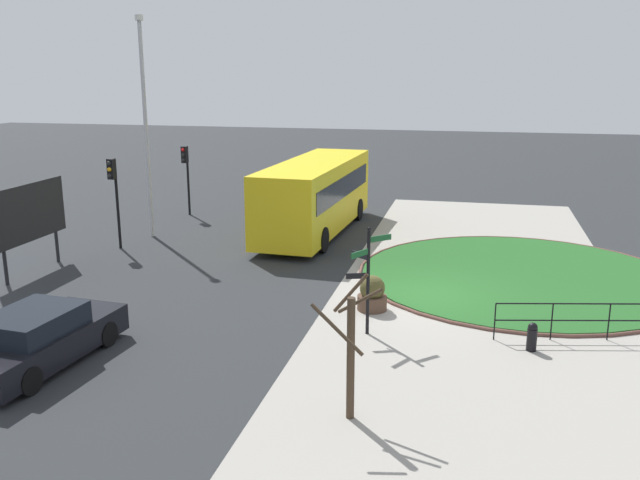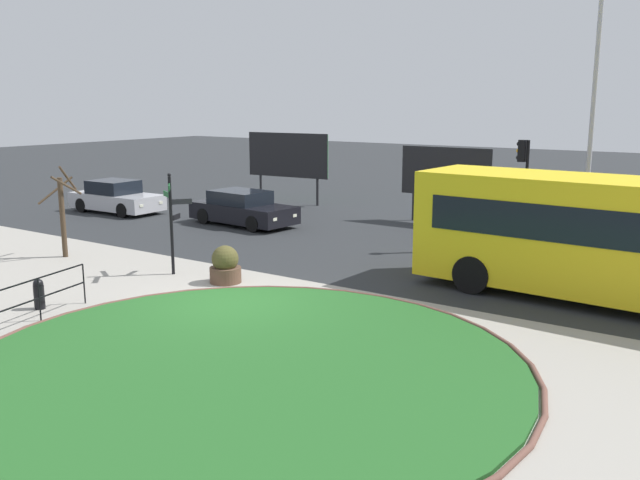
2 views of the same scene
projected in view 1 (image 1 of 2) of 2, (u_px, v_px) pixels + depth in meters
name	position (u px, v px, depth m)	size (l,w,h in m)	color
ground	(427.00, 297.00, 20.96)	(120.00, 120.00, 0.00)	#282B2D
sidewalk_paving	(478.00, 301.00, 20.61)	(32.00, 8.90, 0.02)	#9E998E
grass_island	(519.00, 276.00, 23.01)	(10.66, 10.66, 0.10)	#235B23
grass_kerb_ring	(519.00, 275.00, 23.01)	(10.97, 10.97, 0.11)	brown
signpost_directional	(367.00, 272.00, 17.62)	(1.14, 1.07, 2.94)	black
bollard_foreground	(532.00, 337.00, 16.85)	(0.25, 0.25, 0.76)	black
railing_grass_edge	(581.00, 316.00, 17.44)	(0.99, 4.35, 1.03)	black
bus_yellow	(315.00, 195.00, 28.88)	(9.68, 3.06, 3.09)	yellow
car_near_lane	(38.00, 339.00, 16.04)	(4.68, 2.27, 1.39)	black
traffic_light_near	(186.00, 165.00, 32.20)	(0.49, 0.29, 3.34)	black
traffic_light_far	(114.00, 183.00, 25.96)	(0.49, 0.28, 3.57)	black
lamppost_tall	(145.00, 122.00, 27.54)	(0.32, 0.32, 8.95)	#B7B7BC
billboard_left	(29.00, 214.00, 23.02)	(3.88, 0.15, 3.12)	black
planter_near_signpost	(372.00, 295.00, 19.72)	(0.87, 0.87, 1.06)	brown
street_tree_bare	(350.00, 349.00, 13.32)	(1.32, 1.30, 2.98)	#423323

